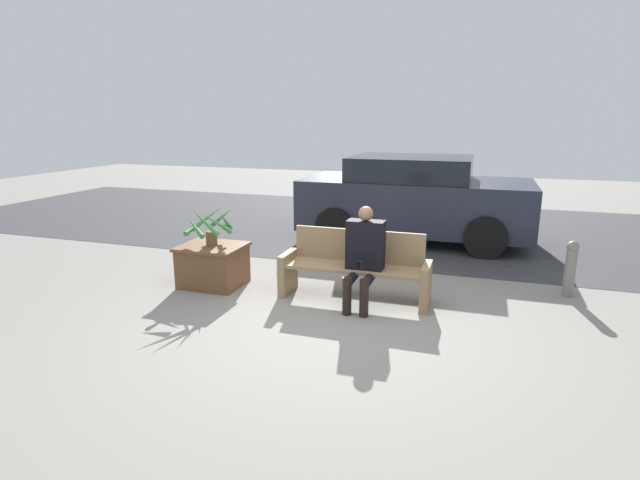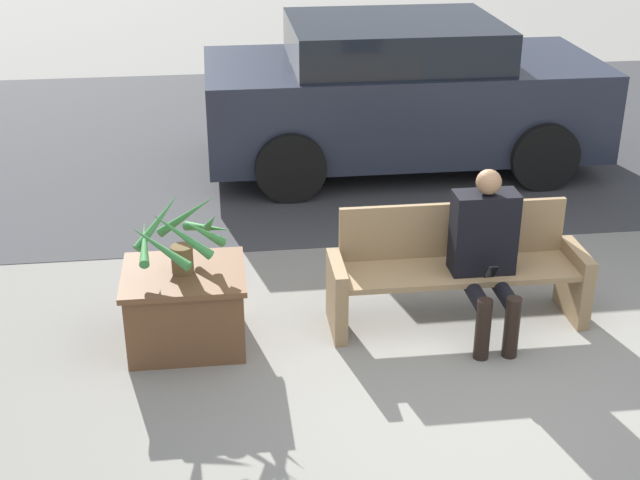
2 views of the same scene
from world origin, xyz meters
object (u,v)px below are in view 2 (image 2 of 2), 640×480
potted_plant (182,236)px  planter_box (186,305)px  person_seated (486,248)px  bench (456,269)px  parked_car (400,93)px

potted_plant → planter_box: bearing=-153.9°
person_seated → potted_plant: person_seated is taller
bench → potted_plant: size_ratio=2.59×
planter_box → parked_car: parked_car is taller
bench → parked_car: bearing=85.5°
parked_car → planter_box: bearing=-122.7°
bench → parked_car: size_ratio=0.46×
potted_plant → bench: bearing=3.1°
planter_box → parked_car: size_ratio=0.21×
person_seated → parked_car: (0.12, 3.45, 0.12)m
person_seated → bench: bearing=128.8°
person_seated → planter_box: 2.08m
potted_plant → parked_car: bearing=57.4°
bench → person_seated: 0.33m
bench → potted_plant: bearing=-176.9°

